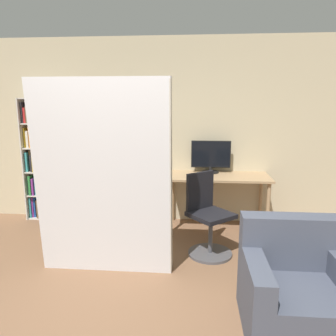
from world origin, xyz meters
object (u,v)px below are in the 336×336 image
object	(u,v)px
mattress_near	(104,179)
armchair	(297,290)
office_chair	(208,221)
monitor	(211,156)
bookshelf	(42,161)

from	to	relation	value
mattress_near	armchair	size ratio (longest dim) A/B	2.38
office_chair	armchair	xyz separation A→B (m)	(0.67, -1.25, -0.08)
armchair	mattress_near	bearing A→B (deg)	156.91
monitor	bookshelf	bearing A→B (deg)	179.09
office_chair	armchair	size ratio (longest dim) A/B	1.14
mattress_near	monitor	bearing A→B (deg)	52.67
bookshelf	office_chair	bearing A→B (deg)	-22.57
mattress_near	office_chair	bearing A→B (deg)	25.04
monitor	mattress_near	distance (m)	1.89
monitor	mattress_near	size ratio (longest dim) A/B	0.28
monitor	bookshelf	distance (m)	2.55
office_chair	bookshelf	bearing A→B (deg)	157.43
armchair	monitor	bearing A→B (deg)	105.13
mattress_near	armchair	xyz separation A→B (m)	(1.75, -0.75, -0.69)
monitor	office_chair	distance (m)	1.17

